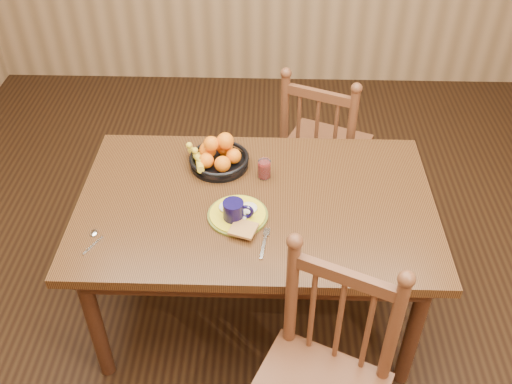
{
  "coord_description": "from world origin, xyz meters",
  "views": [
    {
      "loc": [
        0.06,
        -1.94,
        2.42
      ],
      "look_at": [
        0.0,
        0.0,
        0.8
      ],
      "focal_mm": 40.0,
      "sensor_mm": 36.0,
      "label": 1
    }
  ],
  "objects_px": {
    "coffee_mug": "(234,211)",
    "fruit_bowl": "(218,156)",
    "chair_far": "(323,149)",
    "breakfast_plate": "(238,215)",
    "dining_table": "(256,215)"
  },
  "relations": [
    {
      "from": "chair_far",
      "to": "coffee_mug",
      "type": "distance_m",
      "value": 1.06
    },
    {
      "from": "chair_far",
      "to": "fruit_bowl",
      "type": "height_order",
      "value": "chair_far"
    },
    {
      "from": "chair_far",
      "to": "breakfast_plate",
      "type": "xyz_separation_m",
      "value": [
        -0.44,
        -0.89,
        0.27
      ]
    },
    {
      "from": "coffee_mug",
      "to": "fruit_bowl",
      "type": "bearing_deg",
      "value": 104.75
    },
    {
      "from": "chair_far",
      "to": "breakfast_plate",
      "type": "height_order",
      "value": "chair_far"
    },
    {
      "from": "breakfast_plate",
      "to": "coffee_mug",
      "type": "relative_size",
      "value": 2.26
    },
    {
      "from": "dining_table",
      "to": "fruit_bowl",
      "type": "height_order",
      "value": "fruit_bowl"
    },
    {
      "from": "dining_table",
      "to": "chair_far",
      "type": "xyz_separation_m",
      "value": [
        0.37,
        0.77,
        -0.17
      ]
    },
    {
      "from": "coffee_mug",
      "to": "fruit_bowl",
      "type": "xyz_separation_m",
      "value": [
        -0.1,
        0.39,
        0.0
      ]
    },
    {
      "from": "dining_table",
      "to": "fruit_bowl",
      "type": "xyz_separation_m",
      "value": [
        -0.19,
        0.26,
        0.14
      ]
    },
    {
      "from": "breakfast_plate",
      "to": "coffee_mug",
      "type": "distance_m",
      "value": 0.05
    },
    {
      "from": "breakfast_plate",
      "to": "chair_far",
      "type": "bearing_deg",
      "value": 63.58
    },
    {
      "from": "chair_far",
      "to": "coffee_mug",
      "type": "bearing_deg",
      "value": 86.18
    },
    {
      "from": "breakfast_plate",
      "to": "fruit_bowl",
      "type": "bearing_deg",
      "value": 107.43
    },
    {
      "from": "dining_table",
      "to": "fruit_bowl",
      "type": "bearing_deg",
      "value": 126.4
    }
  ]
}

